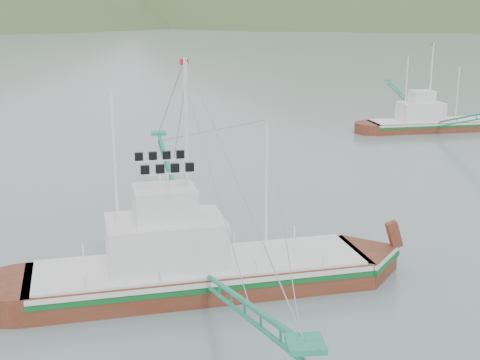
{
  "coord_description": "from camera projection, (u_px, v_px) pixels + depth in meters",
  "views": [
    {
      "loc": [
        -3.33,
        -31.05,
        13.12
      ],
      "look_at": [
        0.0,
        6.0,
        3.2
      ],
      "focal_mm": 50.0,
      "sensor_mm": 36.0,
      "label": 1
    }
  ],
  "objects": [
    {
      "name": "main_boat",
      "position": [
        196.0,
        251.0,
        31.03
      ],
      "size": [
        16.39,
        28.66,
        11.68
      ],
      "rotation": [
        0.0,
        0.0,
        0.16
      ],
      "color": "#582312",
      "rests_on": "ground"
    },
    {
      "name": "ground",
      "position": [
        251.0,
        272.0,
        33.55
      ],
      "size": [
        1200.0,
        1200.0,
        0.0
      ],
      "primitive_type": "plane",
      "color": "slate",
      "rests_on": "ground"
    },
    {
      "name": "ridge_distant",
      "position": [
        217.0,
        18.0,
        575.07
      ],
      "size": [
        960.0,
        400.0,
        240.0
      ],
      "primitive_type": "ellipsoid",
      "color": "slate",
      "rests_on": "ground"
    },
    {
      "name": "bg_boat_right",
      "position": [
        430.0,
        118.0,
        70.13
      ],
      "size": [
        13.63,
        24.11,
        9.79
      ],
      "rotation": [
        0.0,
        0.0,
        0.1
      ],
      "color": "#582312",
      "rests_on": "ground"
    }
  ]
}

